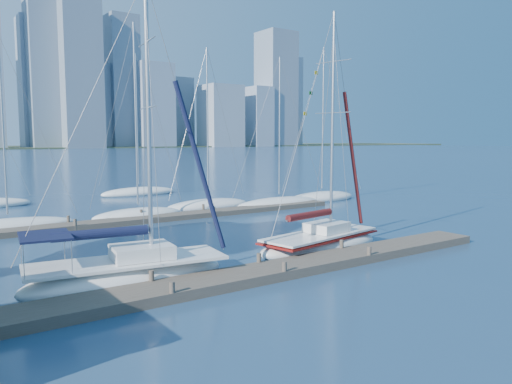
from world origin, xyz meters
TOP-DOWN VIEW (x-y plane):
  - ground at (0.00, 0.00)m, footprint 700.00×700.00m
  - near_dock at (0.00, 0.00)m, footprint 26.00×2.00m
  - far_dock at (2.00, 16.00)m, footprint 30.00×1.80m
  - sailboat_navy at (-5.41, 2.29)m, footprint 8.60×3.78m
  - sailboat_maroon at (5.04, 2.48)m, footprint 7.89×3.77m
  - bg_boat_0 at (-7.41, 17.83)m, footprint 8.56×4.97m
  - bg_boat_2 at (1.10, 17.65)m, footprint 6.92×2.74m
  - bg_boat_3 at (7.78, 19.19)m, footprint 7.88×3.43m
  - bg_boat_4 at (13.60, 17.17)m, footprint 8.83×3.89m
  - bg_boat_5 at (19.19, 17.90)m, footprint 7.97×5.47m
  - bg_boat_7 at (6.91, 32.14)m, footprint 8.21×5.37m

SIDE VIEW (x-z plane):
  - ground at x=0.00m, z-range 0.00..0.00m
  - far_dock at x=2.00m, z-range 0.00..0.36m
  - near_dock at x=0.00m, z-range 0.00..0.40m
  - bg_boat_0 at x=-7.41m, z-range -5.99..6.50m
  - bg_boat_4 at x=13.60m, z-range -6.19..6.71m
  - bg_boat_3 at x=7.78m, z-range -6.42..6.99m
  - bg_boat_2 at x=1.10m, z-range -6.81..7.39m
  - bg_boat_7 at x=6.91m, z-range -7.02..7.60m
  - bg_boat_5 at x=19.19m, z-range -6.90..7.51m
  - sailboat_navy at x=-5.41m, z-range -5.29..7.22m
  - sailboat_maroon at x=5.04m, z-range -5.31..7.43m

